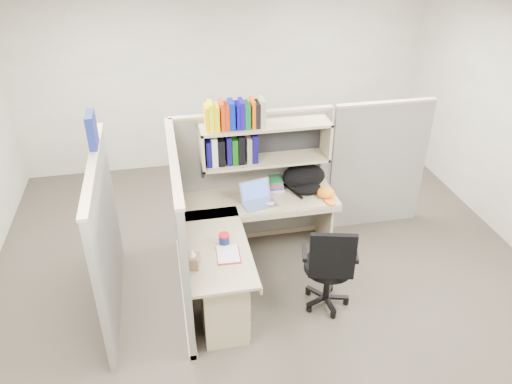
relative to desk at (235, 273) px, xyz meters
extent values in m
plane|color=#332E28|center=(0.41, 0.29, -0.44)|extent=(6.00, 6.00, 0.00)
plane|color=#ABA79A|center=(0.41, 3.29, 0.91)|extent=(6.00, 0.00, 6.00)
plane|color=silver|center=(0.41, 0.29, 2.26)|extent=(6.00, 6.00, 0.00)
cube|color=slate|center=(0.41, 1.19, 0.36)|extent=(1.80, 0.06, 1.60)
cube|color=tan|center=(0.41, 1.19, 1.18)|extent=(1.80, 0.08, 0.03)
cube|color=slate|center=(-0.49, 0.29, 0.36)|extent=(0.06, 1.80, 1.60)
cube|color=tan|center=(-0.49, 0.29, 1.18)|extent=(0.08, 1.80, 0.03)
cube|color=slate|center=(-1.19, 0.29, 0.36)|extent=(0.06, 1.80, 1.60)
cube|color=slate|center=(1.96, 1.19, 0.36)|extent=(1.20, 0.06, 1.60)
cube|color=navy|center=(-1.19, 0.64, 1.35)|extent=(0.07, 0.27, 0.32)
cube|color=white|center=(-0.46, 0.44, 0.76)|extent=(0.00, 0.21, 0.28)
cube|color=tan|center=(0.51, 0.99, 1.11)|extent=(1.40, 0.34, 0.03)
cube|color=tan|center=(0.51, 0.99, 0.70)|extent=(1.40, 0.34, 0.03)
cube|color=tan|center=(-0.18, 0.99, 0.90)|extent=(0.03, 0.34, 0.44)
cube|color=tan|center=(1.19, 0.99, 0.90)|extent=(0.03, 0.34, 0.44)
cube|color=black|center=(0.51, 1.15, 0.90)|extent=(1.38, 0.01, 0.41)
cube|color=#E8BC04|center=(-0.11, 0.97, 1.25)|extent=(0.03, 0.20, 0.26)
cube|color=#F2FF05|center=(-0.07, 0.97, 1.27)|extent=(0.05, 0.20, 0.29)
cube|color=yellow|center=(-0.02, 0.97, 1.25)|extent=(0.06, 0.20, 0.26)
cube|color=red|center=(0.05, 0.97, 1.27)|extent=(0.04, 0.20, 0.29)
cube|color=#B62A07|center=(0.09, 0.97, 1.25)|extent=(0.05, 0.20, 0.26)
cube|color=#0517A4|center=(0.14, 0.97, 1.27)|extent=(0.06, 0.20, 0.29)
cube|color=#0D05A4|center=(0.21, 0.97, 1.25)|extent=(0.04, 0.20, 0.26)
cube|color=#16048B|center=(0.25, 0.97, 1.27)|extent=(0.04, 0.20, 0.29)
cube|color=#075E21|center=(0.30, 0.97, 1.25)|extent=(0.06, 0.20, 0.26)
cube|color=#E84C05|center=(0.36, 0.97, 1.27)|extent=(0.04, 0.20, 0.29)
cube|color=black|center=(0.41, 0.97, 1.25)|extent=(0.05, 0.20, 0.26)
cube|color=tan|center=(0.46, 0.97, 1.27)|extent=(0.06, 0.20, 0.29)
cube|color=#080747|center=(-0.11, 1.01, 0.86)|extent=(0.05, 0.24, 0.29)
cube|color=silver|center=(-0.05, 1.01, 0.87)|extent=(0.06, 0.24, 0.32)
cube|color=black|center=(0.02, 1.01, 0.86)|extent=(0.07, 0.24, 0.29)
cube|color=#0B0748|center=(0.10, 1.01, 0.87)|extent=(0.05, 0.24, 0.32)
cube|color=#0A4C0C|center=(0.17, 1.01, 0.86)|extent=(0.06, 0.24, 0.29)
cube|color=black|center=(0.24, 1.01, 0.87)|extent=(0.07, 0.24, 0.32)
cube|color=gray|center=(0.32, 1.01, 0.86)|extent=(0.05, 0.24, 0.29)
cube|color=#0C074A|center=(0.38, 1.01, 0.87)|extent=(0.06, 0.24, 0.32)
cube|color=tan|center=(0.41, 0.86, 0.28)|extent=(1.74, 0.60, 0.03)
cube|color=tan|center=(-0.16, 0.09, 0.28)|extent=(0.60, 1.34, 0.03)
cube|color=tan|center=(0.41, 0.56, 0.24)|extent=(1.74, 0.02, 0.07)
cube|color=tan|center=(0.14, 0.09, 0.24)|extent=(0.02, 1.34, 0.07)
cube|color=tan|center=(-0.16, -0.26, -0.10)|extent=(0.40, 0.55, 0.68)
cube|color=tan|center=(0.05, -0.26, 0.10)|extent=(0.02, 0.50, 0.16)
cube|color=tan|center=(0.05, -0.26, -0.08)|extent=(0.02, 0.50, 0.16)
cube|color=tan|center=(0.05, -0.26, -0.30)|extent=(0.02, 0.50, 0.22)
cube|color=#B2B2B7|center=(0.06, -0.26, 0.10)|extent=(0.01, 0.12, 0.01)
cube|color=tan|center=(1.21, 0.89, -0.09)|extent=(0.03, 0.55, 0.70)
cylinder|color=#0E1A54|center=(-0.08, 0.11, 0.34)|extent=(0.10, 0.10, 0.09)
cylinder|color=red|center=(-0.08, 0.11, 0.39)|extent=(0.11, 0.11, 0.02)
ellipsoid|color=#9CB2DD|center=(0.51, 0.70, 0.31)|extent=(0.12, 0.10, 0.04)
cylinder|color=white|center=(0.35, 0.98, 0.35)|extent=(0.08, 0.08, 0.11)
cylinder|color=black|center=(0.91, -0.15, 0.06)|extent=(0.49, 0.49, 0.07)
cube|color=black|center=(0.85, -0.36, 0.35)|extent=(0.42, 0.16, 0.49)
cylinder|color=black|center=(0.91, -0.15, -0.14)|extent=(0.06, 0.06, 0.42)
cylinder|color=black|center=(0.91, -0.15, -0.39)|extent=(0.47, 0.47, 0.11)
cube|color=black|center=(0.67, -0.08, 0.22)|extent=(0.11, 0.28, 0.04)
cube|color=black|center=(1.14, -0.21, 0.22)|extent=(0.11, 0.28, 0.04)
camera|label=1|loc=(-0.56, -3.77, 3.18)|focal=35.00mm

